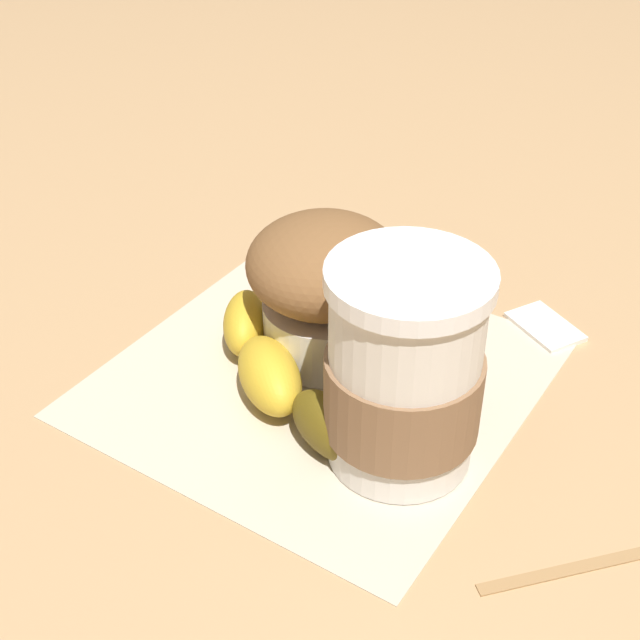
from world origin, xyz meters
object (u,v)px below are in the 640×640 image
object	(u,v)px
banana	(278,373)
sugar_packet	(545,325)
muffin	(325,284)
coffee_cup	(404,374)

from	to	relation	value
banana	sugar_packet	world-z (taller)	banana
muffin	sugar_packet	size ratio (longest dim) A/B	1.97
banana	muffin	bearing A→B (deg)	-99.64
coffee_cup	banana	world-z (taller)	coffee_cup
muffin	banana	distance (m)	0.06
sugar_packet	banana	bearing A→B (deg)	44.33
banana	sugar_packet	size ratio (longest dim) A/B	2.88
coffee_cup	sugar_packet	distance (m)	0.17
banana	coffee_cup	bearing A→B (deg)	167.00
muffin	sugar_packet	distance (m)	0.16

